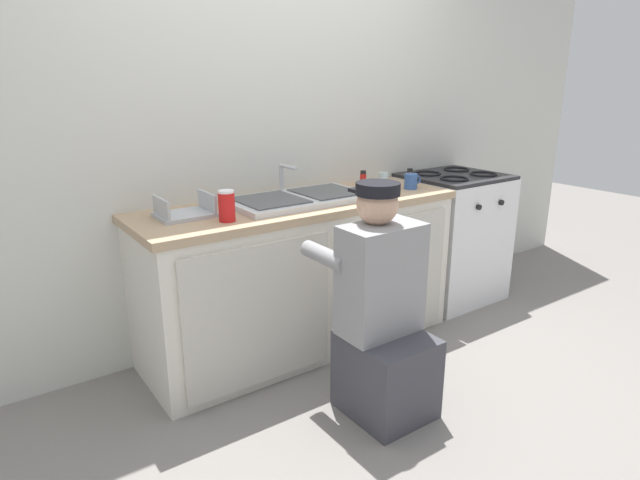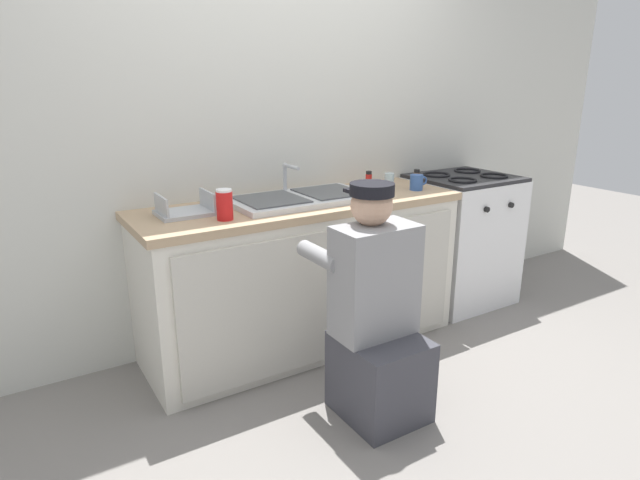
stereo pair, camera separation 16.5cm
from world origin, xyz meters
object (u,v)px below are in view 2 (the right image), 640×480
Objects in this scene: soda_cup_red at (225,205)px; spice_bottle_pepper at (416,178)px; sink_double_basin at (301,198)px; spice_bottle_red at (369,180)px; water_glass at (389,181)px; stove_range at (460,239)px; plumber_person at (376,322)px; dish_rack_tray at (186,210)px; coffee_mug at (417,182)px.

spice_bottle_pepper is at bearing 6.66° from soda_cup_red.
spice_bottle_red is (0.56, 0.11, 0.03)m from sink_double_basin.
spice_bottle_red is at bearing 14.09° from soda_cup_red.
water_glass is 0.95× the size of spice_bottle_pepper.
plumber_person reaches higher than stove_range.
sink_double_basin is at bearing 16.95° from soda_cup_red.
soda_cup_red is 0.24m from dish_rack_tray.
sink_double_basin is 5.26× the size of soda_cup_red.
coffee_mug is 1.42m from dish_rack_tray.
spice_bottle_red is at bearing 171.21° from stove_range.
sink_double_basin is 0.89m from plumber_person.
water_glass is at bearing 0.67° from sink_double_basin.
sink_double_basin reaches higher than soda_cup_red.
coffee_mug is at bearing -5.87° from dish_rack_tray.
spice_bottle_pepper is (-0.43, 0.00, 0.48)m from stove_range.
water_glass is 0.36× the size of dish_rack_tray.
coffee_mug is 1.20× the size of spice_bottle_red.
soda_cup_red reaches higher than water_glass.
spice_bottle_pepper is at bearing 40.64° from plumber_person.
spice_bottle_red is 0.37× the size of dish_rack_tray.
soda_cup_red is (-0.52, -0.16, 0.06)m from sink_double_basin.
spice_bottle_red is at bearing 127.71° from water_glass.
plumber_person reaches higher than soda_cup_red.
sink_double_basin reaches higher than stove_range.
dish_rack_tray is at bearing -176.63° from spice_bottle_red.
stove_range is 0.83× the size of plumber_person.
spice_bottle_pepper is (0.86, 0.00, 0.03)m from sink_double_basin.
spice_bottle_red is at bearing 11.35° from sink_double_basin.
coffee_mug is 0.83× the size of soda_cup_red.
spice_bottle_red reaches higher than water_glass.
water_glass reaches higher than stove_range.
soda_cup_red is at bearing -177.63° from coffee_mug.
spice_bottle_pepper is (0.09, 0.11, 0.00)m from coffee_mug.
water_glass is 1.29m from dish_rack_tray.
water_glass is at bearing -52.29° from spice_bottle_red.
coffee_mug is at bearing -168.96° from stove_range.
soda_cup_red is at bearing -56.29° from dish_rack_tray.
water_glass reaches higher than coffee_mug.
stove_range is 0.81m from water_glass.
plumber_person is 1.11m from dish_rack_tray.
sink_double_basin is 0.87× the size of stove_range.
soda_cup_red is at bearing -165.91° from spice_bottle_red.
soda_cup_red is at bearing -173.34° from spice_bottle_pepper.
coffee_mug is 0.17m from water_glass.
sink_double_basin reaches higher than coffee_mug.
sink_double_basin is at bearing 179.90° from stove_range.
plumber_person is (-1.34, -0.77, 0.01)m from stove_range.
sink_double_basin is 0.72× the size of plumber_person.
sink_double_basin is 0.54m from soda_cup_red.
coffee_mug is (0.76, -0.10, 0.03)m from sink_double_basin.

